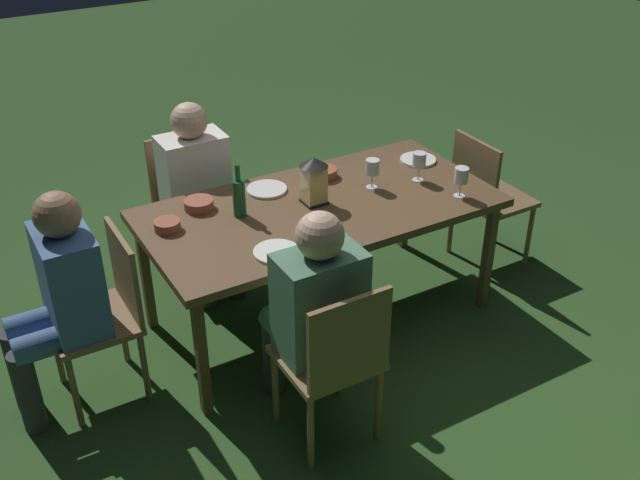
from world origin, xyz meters
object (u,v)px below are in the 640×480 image
(bowl_bread, at_px, (199,204))
(person_in_blue, at_px, (59,295))
(green_bottle_on_table, at_px, (239,197))
(chair_head_far, at_px, (106,309))
(plate_a, at_px, (418,160))
(chair_side_right_b, at_px, (335,358))
(person_in_green, at_px, (313,307))
(wine_glass_d, at_px, (419,161))
(person_in_cream, at_px, (199,190))
(wine_glass_b, at_px, (461,177))
(chair_head_near, at_px, (486,194))
(wine_glass_a, at_px, (372,168))
(wine_glass_c, at_px, (328,227))
(bowl_olives, at_px, (323,172))
(plate_b, at_px, (277,252))
(lantern_centerpiece, at_px, (314,178))
(chair_side_left_b, at_px, (189,199))
(dining_table, at_px, (320,213))
(plate_c, at_px, (267,189))
(bowl_salad, at_px, (167,225))

(bowl_bread, bearing_deg, person_in_blue, 19.23)
(person_in_blue, xyz_separation_m, green_bottle_on_table, (-0.97, -0.11, 0.21))
(chair_head_far, relative_size, plate_a, 4.05)
(chair_side_right_b, bearing_deg, person_in_green, -90.00)
(wine_glass_d, bearing_deg, person_in_cream, -33.27)
(wine_glass_b, distance_m, bowl_bread, 1.41)
(green_bottle_on_table, height_order, wine_glass_d, green_bottle_on_table)
(chair_head_far, bearing_deg, bowl_bread, -155.36)
(chair_head_near, xyz_separation_m, wine_glass_a, (0.84, -0.03, 0.37))
(person_in_blue, xyz_separation_m, wine_glass_c, (-1.20, 0.40, 0.21))
(bowl_olives, bearing_deg, chair_head_far, 11.65)
(chair_head_near, bearing_deg, plate_b, 11.14)
(wine_glass_c, xyz_separation_m, bowl_olives, (-0.38, -0.69, -0.09))
(lantern_centerpiece, relative_size, plate_b, 1.18)
(lantern_centerpiece, distance_m, plate_a, 0.83)
(chair_head_far, height_order, bowl_bread, chair_head_far)
(lantern_centerpiece, distance_m, bowl_bread, 0.62)
(chair_side_right_b, relative_size, chair_side_left_b, 1.00)
(person_in_green, xyz_separation_m, chair_head_far, (0.77, -0.67, -0.15))
(dining_table, bearing_deg, person_in_green, 57.45)
(chair_head_near, xyz_separation_m, chair_side_left_b, (1.62, -0.86, 0.00))
(chair_head_near, distance_m, person_in_cream, 1.76)
(green_bottle_on_table, bearing_deg, wine_glass_b, 160.26)
(chair_head_near, distance_m, plate_c, 1.42)
(wine_glass_d, bearing_deg, plate_b, 15.59)
(chair_head_near, bearing_deg, bowl_olives, -15.71)
(person_in_blue, height_order, plate_a, person_in_blue)
(chair_side_left_b, relative_size, chair_head_far, 1.00)
(chair_side_left_b, bearing_deg, chair_side_right_b, 90.00)
(lantern_centerpiece, relative_size, bowl_salad, 1.99)
(plate_b, bearing_deg, person_in_blue, -18.30)
(person_in_blue, relative_size, plate_b, 5.12)
(person_in_blue, xyz_separation_m, plate_c, (-1.22, -0.29, 0.10))
(chair_side_right_b, bearing_deg, wine_glass_c, -116.92)
(person_in_green, bearing_deg, bowl_olives, -122.66)
(wine_glass_c, bearing_deg, bowl_bread, -60.89)
(plate_b, bearing_deg, bowl_olives, -135.30)
(chair_head_near, xyz_separation_m, lantern_centerpiece, (1.21, -0.04, 0.40))
(dining_table, bearing_deg, chair_head_near, 180.00)
(wine_glass_b, bearing_deg, dining_table, -22.69)
(chair_head_near, bearing_deg, chair_head_far, 0.00)
(wine_glass_a, height_order, plate_a, wine_glass_a)
(dining_table, xyz_separation_m, plate_a, (-0.79, -0.18, 0.06))
(wine_glass_b, bearing_deg, bowl_bread, -24.34)
(plate_b, relative_size, bowl_olives, 1.38)
(chair_head_far, bearing_deg, lantern_centerpiece, -178.22)
(person_in_green, bearing_deg, bowl_salad, -65.78)
(person_in_green, xyz_separation_m, chair_side_left_b, (0.00, -1.53, -0.15))
(bowl_bread, bearing_deg, green_bottle_on_table, 131.74)
(chair_head_far, distance_m, wine_glass_a, 1.59)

